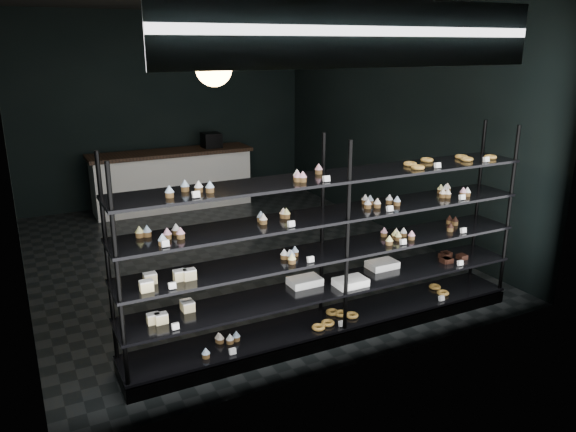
{
  "coord_description": "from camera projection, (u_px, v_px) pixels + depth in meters",
  "views": [
    {
      "loc": [
        -2.5,
        -6.58,
        2.67
      ],
      "look_at": [
        -0.13,
        -1.9,
        1.06
      ],
      "focal_mm": 35.0,
      "sensor_mm": 36.0,
      "label": 1
    }
  ],
  "objects": [
    {
      "name": "signage",
      "position": [
        366.0,
        33.0,
        4.17
      ],
      "size": [
        3.3,
        0.05,
        0.5
      ],
      "color": "#0E1846",
      "rests_on": "room"
    },
    {
      "name": "display_shelf",
      "position": [
        331.0,
        273.0,
        5.22
      ],
      "size": [
        4.0,
        0.5,
        1.91
      ],
      "color": "black",
      "rests_on": "room"
    },
    {
      "name": "room",
      "position": [
        228.0,
        134.0,
        7.0
      ],
      "size": [
        5.01,
        6.01,
        3.2
      ],
      "color": "black",
      "rests_on": "ground"
    },
    {
      "name": "pendant_lamp",
      "position": [
        214.0,
        68.0,
        5.42
      ],
      "size": [
        0.36,
        0.36,
        0.91
      ],
      "color": "black",
      "rests_on": "room"
    },
    {
      "name": "service_counter",
      "position": [
        173.0,
        179.0,
        9.43
      ],
      "size": [
        2.69,
        0.65,
        1.23
      ],
      "color": "beige",
      "rests_on": "room"
    }
  ]
}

